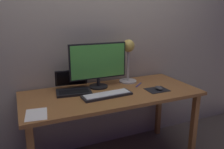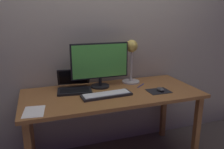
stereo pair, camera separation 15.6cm
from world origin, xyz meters
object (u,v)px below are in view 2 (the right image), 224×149
(keyboard_main, at_px, (107,95))
(desk_lamp, at_px, (131,54))
(laptop, at_px, (74,84))
(mouse, at_px, (160,89))
(monitor, at_px, (100,63))
(pen, at_px, (141,86))

(keyboard_main, distance_m, desk_lamp, 0.55)
(keyboard_main, distance_m, laptop, 0.35)
(mouse, bearing_deg, monitor, 148.07)
(laptop, xyz_separation_m, pen, (0.64, -0.10, -0.05))
(laptop, bearing_deg, keyboard_main, -47.85)
(keyboard_main, relative_size, mouse, 4.66)
(monitor, xyz_separation_m, keyboard_main, (-0.02, -0.26, -0.23))
(mouse, bearing_deg, laptop, 157.65)
(pen, bearing_deg, keyboard_main, -158.58)
(monitor, relative_size, pen, 3.96)
(keyboard_main, xyz_separation_m, desk_lamp, (0.36, 0.30, 0.28))
(desk_lamp, bearing_deg, mouse, -67.40)
(keyboard_main, bearing_deg, laptop, 132.15)
(keyboard_main, xyz_separation_m, pen, (0.41, 0.16, -0.01))
(mouse, relative_size, pen, 0.69)
(monitor, distance_m, desk_lamp, 0.35)
(mouse, bearing_deg, pen, 115.91)
(desk_lamp, bearing_deg, monitor, -172.71)
(keyboard_main, height_order, mouse, mouse)
(monitor, xyz_separation_m, mouse, (0.49, -0.30, -0.22))
(keyboard_main, height_order, laptop, laptop)
(mouse, height_order, pen, mouse)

